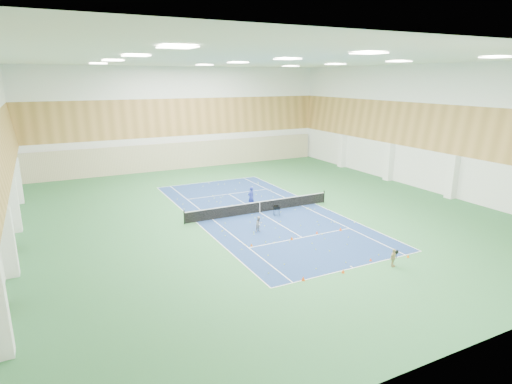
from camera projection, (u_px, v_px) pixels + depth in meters
ground at (260, 212)px, 35.11m from camera, size 40.00×40.00×0.00m
room_shell at (260, 140)px, 33.55m from camera, size 36.00×40.00×12.00m
wood_cladding at (260, 114)px, 33.03m from camera, size 36.00×40.00×8.00m
ceiling_light_grid at (260, 61)px, 32.02m from camera, size 21.40×25.40×0.06m
court_surface at (260, 212)px, 35.10m from camera, size 10.97×23.77×0.01m
tennis_balls_scatter at (260, 212)px, 35.09m from camera, size 10.57×22.77×0.07m
tennis_net at (260, 206)px, 34.96m from camera, size 12.80×0.10×1.10m
back_curtain at (185, 155)px, 51.71m from camera, size 35.40×0.16×3.20m
door_left_a at (0, 289)px, 20.11m from camera, size 0.08×1.80×2.20m
door_left_b at (8, 235)px, 27.00m from camera, size 0.08×1.80×2.20m
coach at (251, 197)px, 36.23m from camera, size 0.78×0.64×1.84m
child_court at (259, 224)px, 30.59m from camera, size 0.67×0.58×1.16m
child_apron at (393, 258)px, 24.94m from camera, size 0.70×0.46×1.10m
ball_cart at (277, 211)px, 34.21m from camera, size 0.57×0.57×0.82m
cone_svc_a at (251, 245)px, 28.08m from camera, size 0.17×0.17×0.19m
cone_svc_b at (292, 238)px, 29.19m from camera, size 0.21×0.21×0.24m
cone_svc_c at (317, 232)px, 30.31m from camera, size 0.19×0.19×0.21m
cone_svc_d at (341, 229)px, 30.92m from camera, size 0.22×0.22×0.24m
cone_base_a at (303, 278)px, 23.33m from camera, size 0.22×0.22×0.24m
cone_base_b at (343, 271)px, 24.23m from camera, size 0.20×0.20×0.22m
cone_base_c at (371, 260)px, 25.80m from camera, size 0.17×0.17×0.19m
cone_base_d at (408, 256)px, 26.33m from camera, size 0.18×0.18×0.20m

